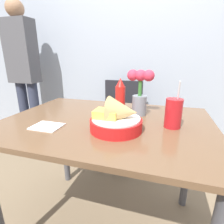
# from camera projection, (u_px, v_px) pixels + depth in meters

# --- Properties ---
(wall_window) EXTENTS (7.00, 0.06, 2.60)m
(wall_window) POSITION_uv_depth(u_px,v_px,m) (141.00, 35.00, 1.86)
(wall_window) COLOR #9EA8B7
(wall_window) RESTS_ON ground_plane
(dining_table) EXTENTS (1.10, 0.79, 0.75)m
(dining_table) POSITION_uv_depth(u_px,v_px,m) (106.00, 138.00, 0.97)
(dining_table) COLOR brown
(dining_table) RESTS_ON ground_plane
(chair_far_window) EXTENTS (0.40, 0.40, 0.84)m
(chair_far_window) POSITION_uv_depth(u_px,v_px,m) (121.00, 114.00, 1.83)
(chair_far_window) COLOR black
(chair_far_window) RESTS_ON ground_plane
(food_basket) EXTENTS (0.24, 0.24, 0.16)m
(food_basket) POSITION_uv_depth(u_px,v_px,m) (118.00, 119.00, 0.79)
(food_basket) COLOR red
(food_basket) RESTS_ON dining_table
(ketchup_bottle) EXTENTS (0.06, 0.06, 0.21)m
(ketchup_bottle) POSITION_uv_depth(u_px,v_px,m) (120.00, 97.00, 1.00)
(ketchup_bottle) COLOR red
(ketchup_bottle) RESTS_ON dining_table
(drink_cup) EXTENTS (0.08, 0.08, 0.23)m
(drink_cup) POSITION_uv_depth(u_px,v_px,m) (173.00, 114.00, 0.83)
(drink_cup) COLOR red
(drink_cup) RESTS_ON dining_table
(flower_vase) EXTENTS (0.15, 0.08, 0.26)m
(flower_vase) POSITION_uv_depth(u_px,v_px,m) (140.00, 91.00, 0.99)
(flower_vase) COLOR gray
(flower_vase) RESTS_ON dining_table
(napkin) EXTENTS (0.14, 0.11, 0.01)m
(napkin) POSITION_uv_depth(u_px,v_px,m) (47.00, 126.00, 0.85)
(napkin) COLOR white
(napkin) RESTS_ON dining_table
(person_standing) EXTENTS (0.32, 0.18, 1.64)m
(person_standing) POSITION_uv_depth(u_px,v_px,m) (24.00, 69.00, 1.96)
(person_standing) COLOR #2D3347
(person_standing) RESTS_ON ground_plane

